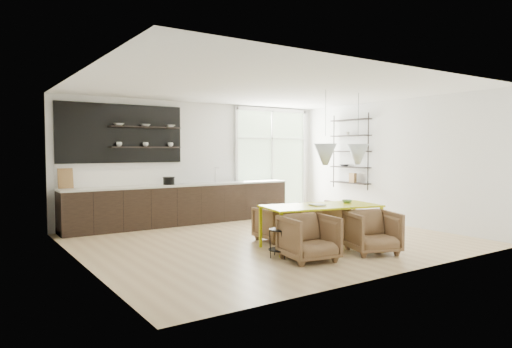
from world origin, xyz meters
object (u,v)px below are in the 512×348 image
armchair_back_right (324,219)px  wire_stool (280,239)px  dining_table (321,208)px  armchair_back_left (277,224)px  armchair_front_left (309,238)px  armchair_front_right (372,232)px

armchair_back_right → wire_stool: (-1.83, -0.95, -0.05)m
dining_table → armchair_back_left: dining_table is taller
armchair_back_left → armchair_front_left: bearing=71.2°
armchair_back_left → armchair_back_right: bearing=170.0°
dining_table → armchair_front_left: bearing=-131.2°
armchair_back_left → armchair_front_left: size_ratio=0.92×
armchair_back_right → armchair_front_left: 2.09m
armchair_back_left → armchair_back_right: (1.05, -0.18, 0.02)m
dining_table → armchair_front_right: (0.41, -0.83, -0.35)m
armchair_front_left → armchair_front_right: (1.23, -0.20, -0.00)m
armchair_back_right → armchair_front_right: bearing=78.0°
armchair_back_right → armchair_front_right: armchair_front_right is taller
armchair_front_left → wire_stool: armchair_front_left is taller
dining_table → armchair_back_right: bearing=55.8°
dining_table → armchair_front_right: bearing=-52.6°
dining_table → armchair_back_right: dining_table is taller
wire_stool → armchair_back_left: bearing=55.7°
armchair_front_right → armchair_back_right: bearing=97.8°
armchair_back_right → wire_stool: size_ratio=1.67×
armchair_back_left → armchair_front_left: 1.64m
armchair_front_right → wire_stool: size_ratio=1.70×
armchair_front_left → armchair_back_right: bearing=50.0°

